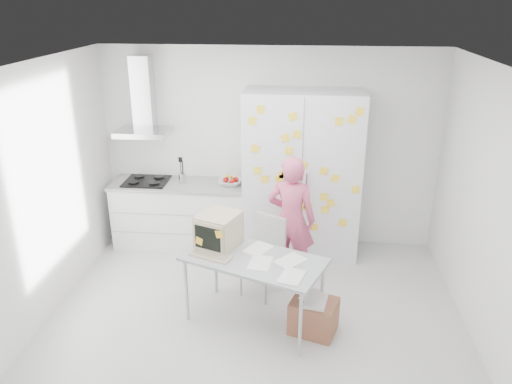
# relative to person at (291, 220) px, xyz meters

# --- Properties ---
(floor) EXTENTS (4.50, 4.00, 0.02)m
(floor) POSITION_rel_person_xyz_m (-0.34, -0.94, -0.80)
(floor) COLOR silver
(floor) RESTS_ON ground
(walls) EXTENTS (4.52, 4.01, 2.70)m
(walls) POSITION_rel_person_xyz_m (-0.34, -0.22, 0.56)
(walls) COLOR white
(walls) RESTS_ON ground
(ceiling) EXTENTS (4.50, 4.00, 0.02)m
(ceiling) POSITION_rel_person_xyz_m (-0.34, -0.94, 1.91)
(ceiling) COLOR white
(ceiling) RESTS_ON walls
(counter_run) EXTENTS (1.84, 0.63, 1.28)m
(counter_run) POSITION_rel_person_xyz_m (-1.54, 0.76, -0.32)
(counter_run) COLOR white
(counter_run) RESTS_ON ground
(range_hood) EXTENTS (0.70, 0.48, 1.01)m
(range_hood) POSITION_rel_person_xyz_m (-1.99, 0.90, 1.16)
(range_hood) COLOR silver
(range_hood) RESTS_ON walls
(tall_cabinet) EXTENTS (1.50, 0.68, 2.20)m
(tall_cabinet) POSITION_rel_person_xyz_m (0.11, 0.74, 0.31)
(tall_cabinet) COLOR silver
(tall_cabinet) RESTS_ON ground
(person) EXTENTS (0.64, 0.47, 1.59)m
(person) POSITION_rel_person_xyz_m (0.00, 0.00, 0.00)
(person) COLOR #D5537C
(person) RESTS_ON ground
(desk) EXTENTS (1.60, 1.19, 1.14)m
(desk) POSITION_rel_person_xyz_m (-0.61, -0.78, 0.07)
(desk) COLOR #9BA1A5
(desk) RESTS_ON ground
(chair) EXTENTS (0.57, 0.57, 0.94)m
(chair) POSITION_rel_person_xyz_m (-0.29, -0.31, -0.26)
(chair) COLOR #A9A9A7
(chair) RESTS_ON ground
(cardboard_box) EXTENTS (0.55, 0.49, 0.40)m
(cardboard_box) POSITION_rel_person_xyz_m (0.28, -1.04, -0.60)
(cardboard_box) COLOR #955B40
(cardboard_box) RESTS_ON ground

